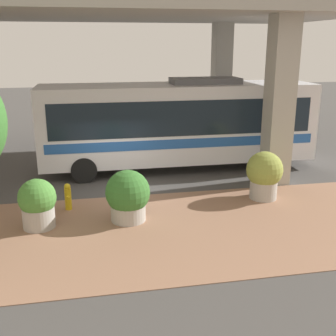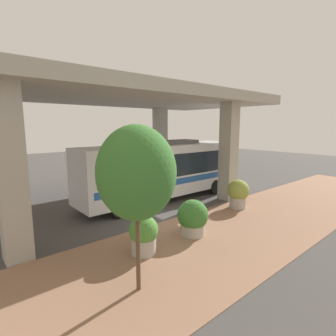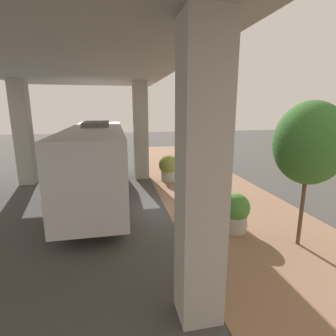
# 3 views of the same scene
# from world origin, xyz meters

# --- Properties ---
(ground_plane) EXTENTS (80.00, 80.00, 0.00)m
(ground_plane) POSITION_xyz_m (0.00, 0.00, 0.00)
(ground_plane) COLOR #474442
(ground_plane) RESTS_ON ground
(sidewalk_strip) EXTENTS (6.00, 40.00, 0.02)m
(sidewalk_strip) POSITION_xyz_m (-3.00, 0.00, 0.01)
(sidewalk_strip) COLOR #936B51
(sidewalk_strip) RESTS_ON ground
(overpass) EXTENTS (9.40, 20.20, 6.81)m
(overpass) POSITION_xyz_m (4.00, 0.00, 6.00)
(overpass) COLOR #ADA89E
(overpass) RESTS_ON ground
(bus) EXTENTS (2.76, 11.37, 3.83)m
(bus) POSITION_xyz_m (3.12, -2.85, 2.07)
(bus) COLOR silver
(bus) RESTS_ON ground
(fire_hydrant) EXTENTS (0.45, 0.22, 0.90)m
(fire_hydrant) POSITION_xyz_m (-0.87, 1.65, 0.46)
(fire_hydrant) COLOR gold
(fire_hydrant) RESTS_ON ground
(planter_front) EXTENTS (1.09, 1.09, 1.49)m
(planter_front) POSITION_xyz_m (-2.12, 2.44, 0.76)
(planter_front) COLOR #ADA89E
(planter_front) RESTS_ON ground
(planter_middle) EXTENTS (1.35, 1.35, 1.60)m
(planter_middle) POSITION_xyz_m (-2.10, -0.18, 0.79)
(planter_middle) COLOR #ADA89E
(planter_middle) RESTS_ON ground
(planter_back) EXTENTS (1.25, 1.25, 1.68)m
(planter_back) POSITION_xyz_m (-1.11, -4.97, 0.89)
(planter_back) COLOR #ADA89E
(planter_back) RESTS_ON ground
(street_tree_near) EXTENTS (2.20, 2.20, 4.80)m
(street_tree_near) POSITION_xyz_m (-3.81, 3.83, 3.48)
(street_tree_near) COLOR brown
(street_tree_near) RESTS_ON ground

